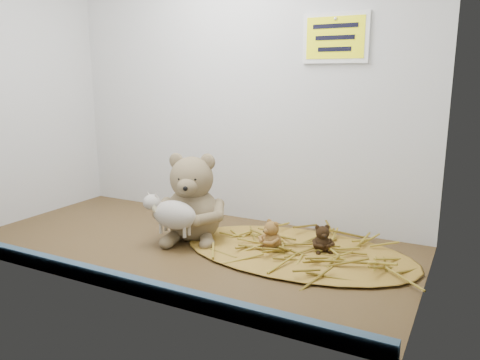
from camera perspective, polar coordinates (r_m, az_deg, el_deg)
The scene contains 8 objects.
alcove_shell at distance 127.91cm, azimuth -4.67°, elevation 12.58°, with size 120.40×60.20×90.40cm.
front_rail at distance 106.93cm, azimuth -15.28°, elevation -11.64°, with size 119.28×2.20×3.60cm, color #334C61.
straw_bed at distance 122.97cm, azimuth 6.90°, elevation -8.63°, with size 62.07×36.04×1.20cm, color brown.
main_teddy at distance 130.42cm, azimuth -5.82°, elevation -2.03°, with size 19.60×20.69×24.30cm, color #7E6C4D, non-canonical shape.
toy_lamb at distance 124.30cm, azimuth -8.00°, elevation -4.23°, with size 16.43×10.02×10.61cm, color #B0AA9E, non-canonical shape.
mini_teddy_tan at distance 121.61cm, azimuth 3.91°, elevation -6.55°, with size 6.28×6.63×7.79cm, color olive, non-canonical shape.
mini_teddy_brown at distance 121.71cm, azimuth 9.99°, elevation -6.88°, with size 5.70×6.02×7.07cm, color black, non-canonical shape.
wall_sign at distance 134.67cm, azimuth 11.56°, elevation 16.63°, with size 16.00×1.20×11.00cm, color #F1F00C.
Camera 1 is at (67.86, -99.43, 44.69)cm, focal length 35.00 mm.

